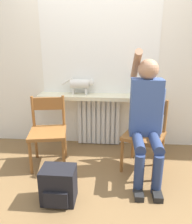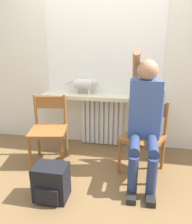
{
  "view_description": "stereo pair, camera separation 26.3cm",
  "coord_description": "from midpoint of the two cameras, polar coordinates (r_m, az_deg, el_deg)",
  "views": [
    {
      "loc": [
        0.2,
        -1.83,
        1.47
      ],
      "look_at": [
        0.0,
        0.67,
        0.65
      ],
      "focal_mm": 35.0,
      "sensor_mm": 36.0,
      "label": 1
    },
    {
      "loc": [
        0.46,
        -1.79,
        1.47
      ],
      "look_at": [
        0.0,
        0.67,
        0.65
      ],
      "focal_mm": 35.0,
      "sensor_mm": 36.0,
      "label": 2
    }
  ],
  "objects": [
    {
      "name": "chair_right",
      "position": [
        2.59,
        15.37,
        -6.03
      ],
      "size": [
        0.56,
        0.56,
        0.83
      ],
      "rotation": [
        0.0,
        0.0,
        -0.42
      ],
      "color": "brown",
      "rests_on": "ground_plane"
    },
    {
      "name": "person",
      "position": [
        2.4,
        15.74,
        -0.89
      ],
      "size": [
        0.36,
        1.02,
        1.4
      ],
      "color": "navy",
      "rests_on": "ground_plane"
    },
    {
      "name": "wall_with_window",
      "position": [
        3.06,
        4.58,
        15.75
      ],
      "size": [
        7.0,
        0.06,
        2.7
      ],
      "color": "white",
      "rests_on": "ground_plane"
    },
    {
      "name": "radiator",
      "position": [
        3.18,
        3.98,
        -2.42
      ],
      "size": [
        0.62,
        0.08,
        0.72
      ],
      "color": "silver",
      "rests_on": "ground_plane"
    },
    {
      "name": "ground_plane",
      "position": [
        2.36,
        0.2,
        -20.53
      ],
      "size": [
        12.0,
        12.0,
        0.0
      ],
      "primitive_type": "plane",
      "color": "brown"
    },
    {
      "name": "cat",
      "position": [
        3.02,
        -0.41,
        7.36
      ],
      "size": [
        0.46,
        0.12,
        0.23
      ],
      "color": "silver",
      "rests_on": "windowsill"
    },
    {
      "name": "backpack",
      "position": [
        2.22,
        -8.15,
        -17.86
      ],
      "size": [
        0.32,
        0.26,
        0.35
      ],
      "color": "black",
      "rests_on": "ground_plane"
    },
    {
      "name": "windowsill",
      "position": [
        2.98,
        3.93,
        3.9
      ],
      "size": [
        1.65,
        0.28,
        0.05
      ],
      "color": "beige",
      "rests_on": "radiator"
    },
    {
      "name": "window_glass",
      "position": [
        3.03,
        4.55,
        17.67
      ],
      "size": [
        1.58,
        0.01,
        1.37
      ],
      "color": "white",
      "rests_on": "windowsill"
    },
    {
      "name": "chair_left",
      "position": [
        2.74,
        -9.56,
        -4.29
      ],
      "size": [
        0.49,
        0.49,
        0.83
      ],
      "rotation": [
        0.0,
        0.0,
        0.18
      ],
      "color": "brown",
      "rests_on": "ground_plane"
    }
  ]
}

